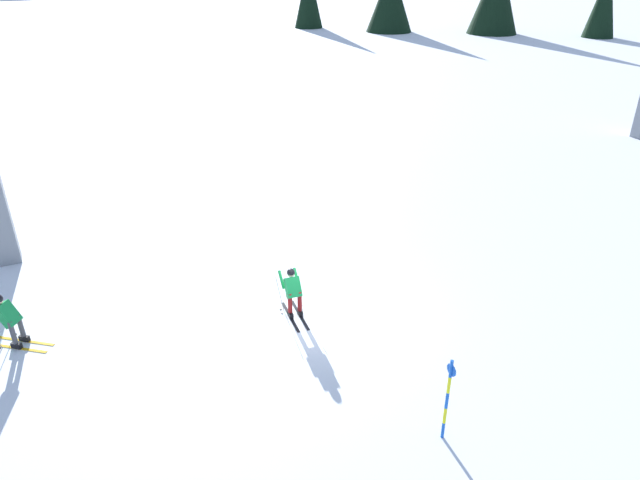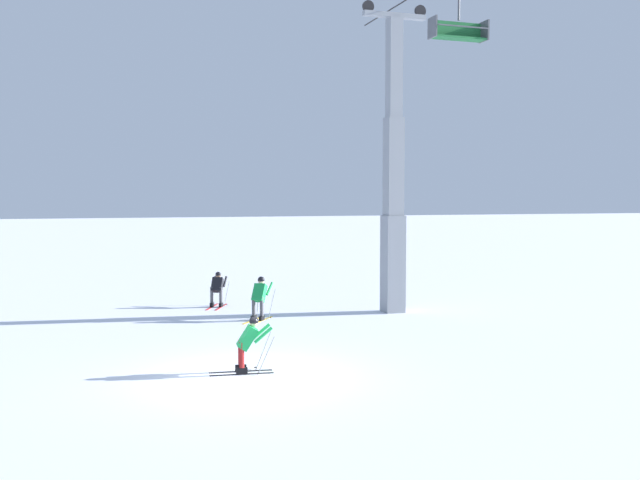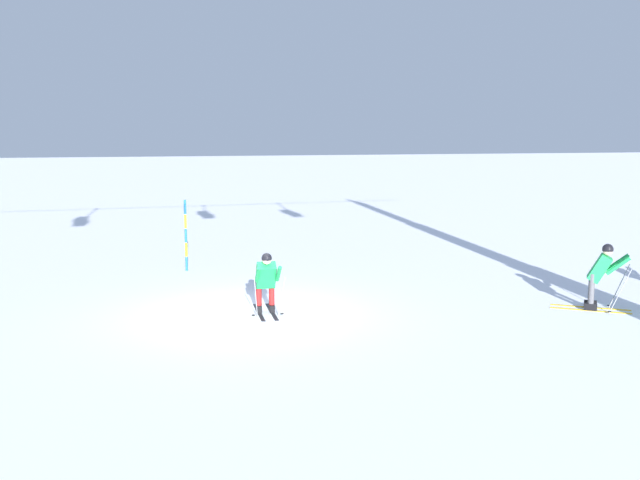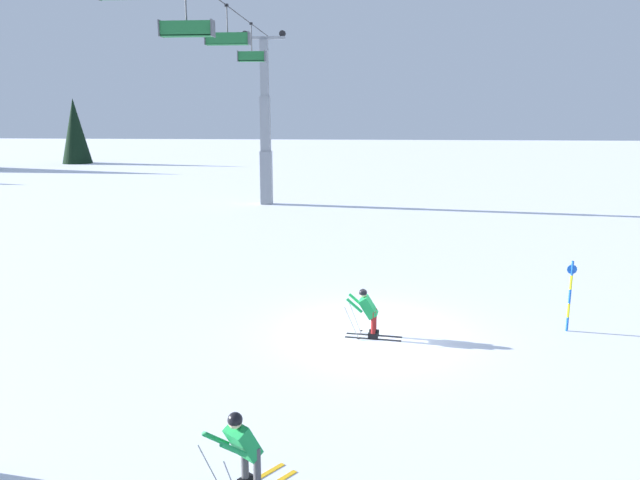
% 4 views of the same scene
% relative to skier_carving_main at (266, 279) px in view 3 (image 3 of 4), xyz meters
% --- Properties ---
extents(ground_plane, '(260.00, 260.00, 0.00)m').
position_rel_skier_carving_main_xyz_m(ground_plane, '(0.38, -0.14, -0.81)').
color(ground_plane, white).
extents(skier_carving_main, '(0.75, 1.66, 1.55)m').
position_rel_skier_carving_main_xyz_m(skier_carving_main, '(0.00, 0.00, 0.00)').
color(skier_carving_main, black).
rests_on(skier_carving_main, ground_plane).
extents(trail_marker_pole, '(0.07, 0.28, 2.12)m').
position_rel_skier_carving_main_xyz_m(trail_marker_pole, '(0.98, -5.84, 0.33)').
color(trail_marker_pole, blue).
rests_on(trail_marker_pole, ground_plane).
extents(skier_distant_downhill, '(1.67, 1.48, 1.69)m').
position_rel_skier_carving_main_xyz_m(skier_distant_downhill, '(-7.37, 2.02, 0.09)').
color(skier_distant_downhill, yellow).
rests_on(skier_distant_downhill, ground_plane).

